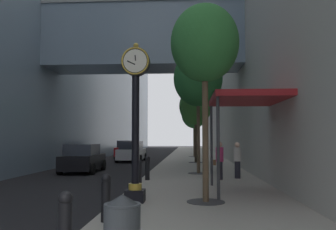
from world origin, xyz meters
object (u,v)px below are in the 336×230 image
object	(u,v)px
bollard_fourth	(139,173)
street_tree_far	(194,114)
pedestrian_by_clock	(237,159)
street_clock	(136,113)
bollard_second	(106,196)
bollard_nearest	(65,225)
pedestrian_walking	(219,160)
street_tree_mid_near	(198,79)
bollard_fifth	(147,167)
car_black_near	(83,159)
car_white_far	(132,152)
street_tree_mid_far	(195,106)
street_tree_near	(205,44)
car_red_mid	(128,150)

from	to	relation	value
bollard_fourth	street_tree_far	bearing A→B (deg)	83.94
pedestrian_by_clock	street_clock	bearing A→B (deg)	-121.48
bollard_second	bollard_nearest	bearing A→B (deg)	-90.00
pedestrian_walking	pedestrian_by_clock	bearing A→B (deg)	32.90
street_tree_mid_near	pedestrian_walking	xyz separation A→B (m)	(0.86, -2.66, -4.09)
bollard_fourth	street_clock	bearing A→B (deg)	-84.15
street_clock	pedestrian_by_clock	bearing A→B (deg)	58.52
bollard_fifth	pedestrian_walking	size ratio (longest dim) A/B	0.63
street_tree_mid_near	street_tree_far	bearing A→B (deg)	90.00
street_clock	car_black_near	size ratio (longest dim) A/B	1.12
street_tree_mid_near	street_tree_far	distance (m)	16.32
bollard_fifth	car_black_near	distance (m)	6.28
pedestrian_by_clock	car_white_far	distance (m)	14.78
street_clock	bollard_nearest	bearing A→B (deg)	-93.21
bollard_fourth	car_white_far	world-z (taller)	car_white_far
street_tree_mid_near	street_tree_mid_far	size ratio (longest dim) A/B	1.14
street_tree_mid_near	street_tree_mid_far	bearing A→B (deg)	90.00
street_tree_near	street_tree_mid_far	distance (m)	16.30
pedestrian_walking	car_white_far	distance (m)	14.89
street_tree_near	street_tree_mid_far	world-z (taller)	street_tree_near
bollard_nearest	street_tree_near	distance (m)	6.90
street_clock	bollard_nearest	size ratio (longest dim) A/B	4.43
street_clock	bollard_fifth	distance (m)	5.65
pedestrian_walking	car_black_near	bearing A→B (deg)	150.47
street_tree_far	pedestrian_by_clock	xyz separation A→B (m)	(1.73, -18.40, -3.35)
bollard_second	bollard_fourth	size ratio (longest dim) A/B	1.00
bollard_nearest	pedestrian_by_clock	world-z (taller)	pedestrian_by_clock
bollard_second	street_tree_mid_near	distance (m)	11.77
street_tree_mid_near	street_tree_mid_far	world-z (taller)	street_tree_mid_near
bollard_second	street_tree_near	world-z (taller)	street_tree_near
pedestrian_walking	car_black_near	xyz separation A→B (m)	(-7.49, 4.24, -0.23)
bollard_nearest	street_tree_far	distance (m)	29.83
street_clock	bollard_nearest	xyz separation A→B (m)	(-0.28, -4.96, -2.02)
street_tree_mid_near	pedestrian_by_clock	size ratio (longest dim) A/B	3.94
street_clock	street_tree_mid_far	xyz separation A→B (m)	(2.04, 16.41, 1.68)
street_clock	bollard_fifth	size ratio (longest dim) A/B	4.43
bollard_nearest	car_red_mid	bearing A→B (deg)	98.24
pedestrian_walking	pedestrian_by_clock	distance (m)	1.03
bollard_second	car_red_mid	distance (m)	27.07
bollard_nearest	street_tree_mid_near	xyz separation A→B (m)	(2.32, 13.22, 4.42)
car_black_near	car_red_mid	xyz separation A→B (m)	(0.06, 14.50, 0.05)
street_tree_mid_near	pedestrian_walking	bearing A→B (deg)	-72.00
bollard_fourth	bollard_nearest	bearing A→B (deg)	-90.00
street_tree_far	street_tree_near	bearing A→B (deg)	-90.00
bollard_nearest	pedestrian_by_clock	bearing A→B (deg)	69.99
bollard_fifth	pedestrian_by_clock	world-z (taller)	pedestrian_by_clock
bollard_nearest	bollard_fifth	distance (m)	10.23
street_tree_mid_far	street_tree_mid_near	bearing A→B (deg)	-90.00
bollard_fourth	street_tree_mid_near	world-z (taller)	street_tree_mid_near
street_tree_mid_far	pedestrian_by_clock	size ratio (longest dim) A/B	3.46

